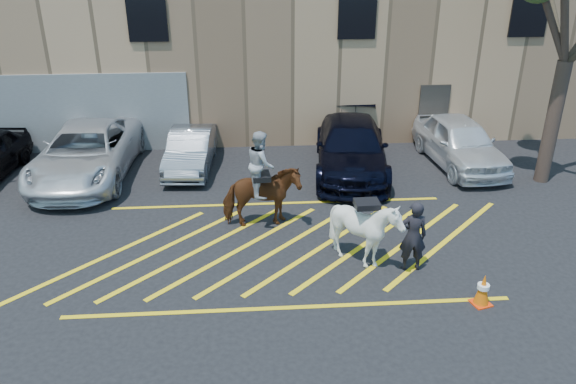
{
  "coord_description": "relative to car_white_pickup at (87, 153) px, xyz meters",
  "views": [
    {
      "loc": [
        -0.73,
        -12.47,
        7.25
      ],
      "look_at": [
        0.18,
        0.2,
        1.3
      ],
      "focal_mm": 35.0,
      "sensor_mm": 36.0,
      "label": 1
    }
  ],
  "objects": [
    {
      "name": "car_blue_suv",
      "position": [
        8.5,
        -0.11,
        -0.01
      ],
      "size": [
        2.98,
        5.84,
        1.62
      ],
      "primitive_type": "imported",
      "rotation": [
        0.0,
        0.0,
        -0.13
      ],
      "color": "black",
      "rests_on": "ground"
    },
    {
      "name": "hatching_zone",
      "position": [
        5.95,
        -4.95,
        -0.81
      ],
      "size": [
        12.6,
        5.12,
        0.01
      ],
      "color": "yellow",
      "rests_on": "ground"
    },
    {
      "name": "handler",
      "position": [
        8.88,
        -6.13,
        0.06
      ],
      "size": [
        0.66,
        0.45,
        1.75
      ],
      "primitive_type": "imported",
      "rotation": [
        0.0,
        0.0,
        3.09
      ],
      "color": "black",
      "rests_on": "ground"
    },
    {
      "name": "car_silver_sedan",
      "position": [
        3.24,
        0.48,
        -0.17
      ],
      "size": [
        1.59,
        3.97,
        1.28
      ],
      "primitive_type": "imported",
      "rotation": [
        0.0,
        0.0,
        -0.06
      ],
      "color": "gray",
      "rests_on": "ground"
    },
    {
      "name": "ground",
      "position": [
        5.95,
        -4.65,
        -0.82
      ],
      "size": [
        90.0,
        90.0,
        0.0
      ],
      "primitive_type": "plane",
      "color": "black",
      "rests_on": "ground"
    },
    {
      "name": "warehouse",
      "position": [
        5.93,
        7.34,
        2.83
      ],
      "size": [
        32.42,
        10.2,
        7.3
      ],
      "color": "tan",
      "rests_on": "ground"
    },
    {
      "name": "car_white_pickup",
      "position": [
        0.0,
        0.0,
        0.0
      ],
      "size": [
        2.89,
        5.95,
        1.63
      ],
      "primitive_type": "imported",
      "rotation": [
        0.0,
        0.0,
        -0.03
      ],
      "color": "silver",
      "rests_on": "ground"
    },
    {
      "name": "mounted_bay",
      "position": [
        5.47,
        -3.76,
        0.26
      ],
      "size": [
        2.1,
        1.1,
        2.67
      ],
      "color": "#582D15",
      "rests_on": "ground"
    },
    {
      "name": "traffic_cone",
      "position": [
        10.03,
        -7.6,
        -0.45
      ],
      "size": [
        0.47,
        0.47,
        0.73
      ],
      "color": "#FF380A",
      "rests_on": "ground"
    },
    {
      "name": "car_white_suv",
      "position": [
        12.23,
        0.15,
        -0.02
      ],
      "size": [
        2.3,
        4.85,
        1.6
      ],
      "primitive_type": "imported",
      "rotation": [
        0.0,
        0.0,
        0.09
      ],
      "color": "white",
      "rests_on": "ground"
    },
    {
      "name": "saddled_white",
      "position": [
        7.83,
        -5.83,
        0.08
      ],
      "size": [
        1.49,
        1.66,
        1.78
      ],
      "color": "white",
      "rests_on": "ground"
    }
  ]
}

